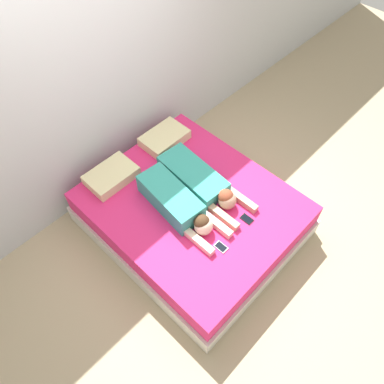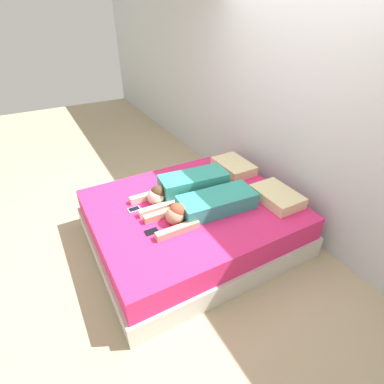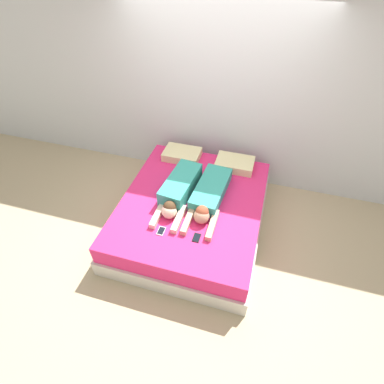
{
  "view_description": "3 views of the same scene",
  "coord_description": "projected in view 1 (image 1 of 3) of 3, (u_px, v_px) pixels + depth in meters",
  "views": [
    {
      "loc": [
        -1.62,
        -1.57,
        3.64
      ],
      "look_at": [
        0.0,
        0.0,
        0.64
      ],
      "focal_mm": 35.0,
      "sensor_mm": 36.0,
      "label": 1
    },
    {
      "loc": [
        2.28,
        -1.27,
        2.32
      ],
      "look_at": [
        0.0,
        0.0,
        0.64
      ],
      "focal_mm": 28.0,
      "sensor_mm": 36.0,
      "label": 2
    },
    {
      "loc": [
        0.75,
        -2.56,
        3.19
      ],
      "look_at": [
        0.0,
        0.0,
        0.64
      ],
      "focal_mm": 28.0,
      "sensor_mm": 36.0,
      "label": 3
    }
  ],
  "objects": [
    {
      "name": "person_right",
      "position": [
        201.0,
        181.0,
        3.92
      ],
      "size": [
        0.4,
        1.16,
        0.21
      ],
      "color": "teal",
      "rests_on": "bed"
    },
    {
      "name": "cell_phone_right",
      "position": [
        247.0,
        219.0,
        3.73
      ],
      "size": [
        0.08,
        0.12,
        0.01
      ],
      "color": "black",
      "rests_on": "bed"
    },
    {
      "name": "ground_plane",
      "position": [
        192.0,
        226.0,
        4.26
      ],
      "size": [
        12.0,
        12.0,
        0.0
      ],
      "primitive_type": "plane",
      "color": "tan"
    },
    {
      "name": "pillow_head_left",
      "position": [
        111.0,
        176.0,
        4.0
      ],
      "size": [
        0.53,
        0.36,
        0.12
      ],
      "color": "beige",
      "rests_on": "bed"
    },
    {
      "name": "bed",
      "position": [
        192.0,
        214.0,
        4.07
      ],
      "size": [
        1.81,
        2.12,
        0.49
      ],
      "color": "beige",
      "rests_on": "ground_plane"
    },
    {
      "name": "pillow_head_right",
      "position": [
        165.0,
        138.0,
        4.34
      ],
      "size": [
        0.53,
        0.36,
        0.12
      ],
      "color": "beige",
      "rests_on": "bed"
    },
    {
      "name": "wall_back",
      "position": [
        105.0,
        85.0,
        3.73
      ],
      "size": [
        12.0,
        0.06,
        2.6
      ],
      "color": "silver",
      "rests_on": "ground_plane"
    },
    {
      "name": "cell_phone_left",
      "position": [
        221.0,
        247.0,
        3.54
      ],
      "size": [
        0.08,
        0.12,
        0.01
      ],
      "color": "silver",
      "rests_on": "bed"
    },
    {
      "name": "person_left",
      "position": [
        177.0,
        204.0,
        3.72
      ],
      "size": [
        0.38,
        1.08,
        0.23
      ],
      "color": "teal",
      "rests_on": "bed"
    }
  ]
}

